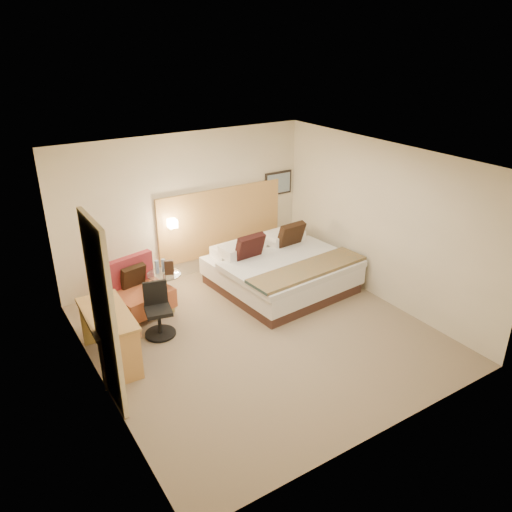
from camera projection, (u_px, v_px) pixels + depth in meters
floor at (260, 334)px, 7.70m from camera, size 4.80×5.00×0.02m
ceiling at (261, 160)px, 6.59m from camera, size 4.80×5.00×0.02m
wall_back at (186, 207)px, 9.08m from camera, size 4.80×0.02×2.70m
wall_front at (391, 336)px, 5.21m from camera, size 4.80×0.02×2.70m
wall_left at (92, 298)px, 5.97m from camera, size 0.02×5.00×2.70m
wall_right at (382, 223)px, 8.32m from camera, size 0.02×5.00×2.70m
headboard_panel at (221, 221)px, 9.56m from camera, size 2.60×0.04×1.30m
art_frame at (278, 183)px, 9.99m from camera, size 0.62×0.03×0.47m
art_canvas at (279, 183)px, 9.97m from camera, size 0.54×0.01×0.39m
lamp_arm at (171, 222)px, 8.92m from camera, size 0.02×0.12×0.02m
lamp_shade at (172, 223)px, 8.88m from camera, size 0.15×0.15×0.15m
curtain at (104, 315)px, 5.85m from camera, size 0.06×0.90×2.42m
bottle_a at (157, 267)px, 8.20m from camera, size 0.08×0.08×0.22m
bottle_b at (164, 265)px, 8.24m from camera, size 0.08×0.08×0.22m
menu_folder at (169, 267)px, 8.15m from camera, size 0.16×0.10×0.25m
bed at (280, 270)px, 8.98m from camera, size 2.33×2.29×1.06m
lounge_chair at (139, 292)px, 8.16m from camera, size 1.02×0.94×0.92m
side_table at (165, 288)px, 8.33m from camera, size 0.70×0.70×0.62m
desk at (110, 323)px, 6.83m from camera, size 0.63×1.28×0.79m
desk_chair at (158, 314)px, 7.57m from camera, size 0.56×0.56×0.83m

